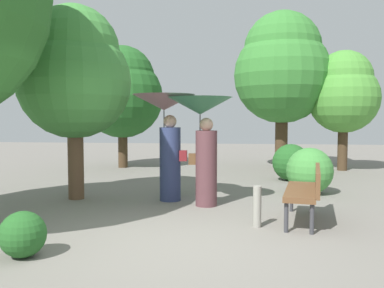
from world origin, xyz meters
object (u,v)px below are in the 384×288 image
(tree_far_back, at_px, (122,91))
(tree_mid_right, at_px, (282,67))
(person_left, at_px, (166,124))
(tree_mid_left, at_px, (74,72))
(tree_near_right, at_px, (344,92))
(path_marker_post, at_px, (257,207))
(park_bench, at_px, (307,188))
(person_right, at_px, (202,127))

(tree_far_back, bearing_deg, tree_mid_right, 3.85)
(person_left, bearing_deg, tree_mid_left, 100.08)
(tree_far_back, bearing_deg, tree_mid_left, -84.16)
(tree_near_right, height_order, path_marker_post, tree_near_right)
(park_bench, bearing_deg, tree_near_right, 172.26)
(park_bench, relative_size, tree_mid_right, 0.32)
(person_right, height_order, tree_far_back, tree_far_back)
(tree_mid_right, height_order, path_marker_post, tree_mid_right)
(person_left, distance_m, path_marker_post, 2.68)
(tree_mid_left, relative_size, tree_mid_right, 0.77)
(park_bench, relative_size, tree_far_back, 0.41)
(tree_near_right, bearing_deg, person_left, -131.31)
(person_left, height_order, tree_mid_right, tree_mid_right)
(tree_far_back, xyz_separation_m, path_marker_post, (3.93, -6.79, -2.10))
(tree_mid_left, distance_m, tree_far_back, 5.09)
(person_left, bearing_deg, park_bench, -112.13)
(park_bench, distance_m, tree_mid_left, 4.78)
(person_right, distance_m, tree_far_back, 6.26)
(person_left, xyz_separation_m, park_bench, (2.39, -1.40, -0.95))
(person_left, relative_size, path_marker_post, 3.37)
(person_right, height_order, park_bench, person_right)
(person_right, xyz_separation_m, park_bench, (1.67, -1.00, -0.91))
(tree_near_right, relative_size, path_marker_post, 5.96)
(tree_near_right, height_order, tree_mid_right, tree_mid_right)
(person_right, xyz_separation_m, tree_mid_left, (-2.49, 0.34, 1.02))
(tree_near_right, distance_m, tree_mid_left, 8.03)
(tree_near_right, relative_size, tree_mid_left, 0.96)
(park_bench, height_order, tree_far_back, tree_far_back)
(tree_mid_left, bearing_deg, path_marker_post, -26.79)
(person_left, distance_m, tree_mid_right, 6.19)
(tree_near_right, xyz_separation_m, tree_mid_right, (-1.77, 0.30, 0.78))
(park_bench, bearing_deg, tree_far_back, -134.01)
(park_bench, xyz_separation_m, path_marker_post, (-0.75, -0.38, -0.21))
(person_left, bearing_deg, tree_near_right, -33.12)
(person_left, xyz_separation_m, tree_near_right, (4.43, 5.05, 0.87))
(tree_mid_left, relative_size, path_marker_post, 6.22)
(park_bench, xyz_separation_m, tree_far_back, (-4.68, 6.41, 1.89))
(tree_mid_right, relative_size, path_marker_post, 8.07)
(tree_mid_left, bearing_deg, park_bench, -17.85)
(person_left, relative_size, tree_near_right, 0.57)
(person_right, bearing_deg, path_marker_post, -138.17)
(person_left, xyz_separation_m, tree_mid_left, (-1.77, -0.06, 0.98))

